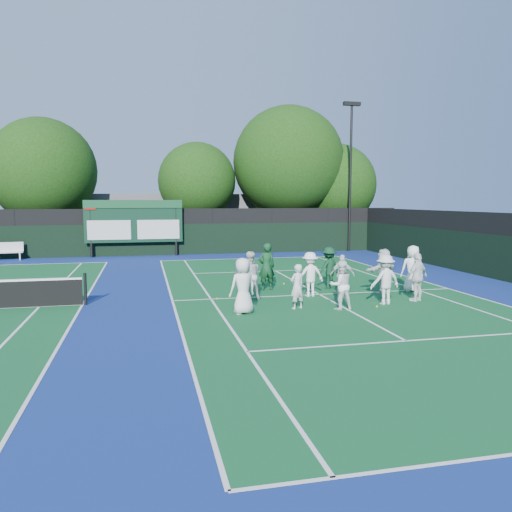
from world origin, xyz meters
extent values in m
plane|color=#183B10|center=(0.00, 0.00, 0.00)|extent=(120.00, 120.00, 0.00)
cube|color=navy|center=(-6.00, 1.00, 0.00)|extent=(34.00, 32.00, 0.01)
cube|color=#105026|center=(0.00, 1.00, 0.01)|extent=(10.97, 23.77, 0.00)
cube|color=silver|center=(0.00, 12.88, 0.01)|extent=(10.97, 0.08, 0.00)
cube|color=silver|center=(-5.49, 1.00, 0.01)|extent=(0.08, 23.77, 0.00)
cube|color=silver|center=(5.49, 1.00, 0.01)|extent=(0.08, 23.77, 0.00)
cube|color=silver|center=(-4.12, 1.00, 0.01)|extent=(0.08, 23.77, 0.00)
cube|color=silver|center=(4.12, 1.00, 0.01)|extent=(0.08, 23.77, 0.00)
cube|color=silver|center=(0.00, -5.40, 0.01)|extent=(8.23, 0.08, 0.00)
cube|color=silver|center=(0.00, 7.40, 0.01)|extent=(8.23, 0.08, 0.00)
cube|color=silver|center=(0.00, 1.00, 0.01)|extent=(0.08, 12.80, 0.00)
cube|color=silver|center=(-14.00, 12.88, 0.01)|extent=(10.97, 0.08, 0.00)
cube|color=silver|center=(-8.52, 1.00, 0.01)|extent=(0.08, 23.77, 0.00)
cube|color=silver|center=(-9.88, 1.00, 0.01)|extent=(0.08, 23.77, 0.00)
cube|color=black|center=(-6.00, 16.00, 1.00)|extent=(34.00, 0.08, 2.00)
cube|color=black|center=(-6.00, 16.00, 2.50)|extent=(34.00, 0.05, 1.00)
cylinder|color=black|center=(-9.60, 15.60, 1.75)|extent=(0.16, 0.16, 3.50)
cylinder|color=black|center=(-4.40, 15.60, 1.75)|extent=(0.16, 0.16, 3.50)
cube|color=black|center=(-7.00, 15.60, 2.20)|extent=(6.00, 0.15, 2.60)
cube|color=#134224|center=(-7.00, 15.50, 3.30)|extent=(6.00, 0.05, 0.50)
cube|color=silver|center=(-8.50, 15.50, 1.70)|extent=(2.60, 0.04, 1.20)
cube|color=silver|center=(-5.50, 15.50, 1.70)|extent=(2.60, 0.04, 1.20)
cube|color=maroon|center=(-9.60, 15.50, 3.20)|extent=(0.70, 0.04, 0.50)
cube|color=#5A5A60|center=(-2.00, 24.00, 2.00)|extent=(18.00, 6.00, 4.00)
cylinder|color=black|center=(7.50, 15.70, 5.00)|extent=(0.16, 0.16, 10.00)
cube|color=black|center=(7.50, 15.70, 10.00)|extent=(1.20, 0.30, 0.25)
cylinder|color=black|center=(-8.40, 1.00, 0.55)|extent=(0.10, 0.10, 1.10)
cube|color=silver|center=(-14.32, 15.30, 0.47)|extent=(1.72, 0.69, 0.07)
cube|color=silver|center=(-14.32, 15.47, 0.78)|extent=(1.66, 0.31, 0.56)
cube|color=silver|center=(-13.65, 15.30, 0.22)|extent=(0.12, 0.39, 0.44)
cylinder|color=black|center=(-12.91, 19.50, 1.42)|extent=(0.44, 0.44, 2.84)
sphere|color=black|center=(-12.91, 19.50, 5.48)|extent=(7.04, 7.04, 7.04)
sphere|color=black|center=(-12.31, 19.80, 4.78)|extent=(4.93, 4.93, 4.93)
cylinder|color=black|center=(-2.60, 19.50, 1.41)|extent=(0.44, 0.44, 2.82)
sphere|color=black|center=(-2.60, 19.50, 4.89)|extent=(5.52, 5.52, 5.52)
sphere|color=black|center=(-2.00, 19.80, 4.33)|extent=(3.86, 3.86, 3.86)
cylinder|color=black|center=(4.19, 19.50, 1.63)|extent=(0.44, 0.44, 3.25)
sphere|color=black|center=(4.19, 19.50, 6.34)|extent=(8.23, 8.23, 8.23)
sphere|color=black|center=(4.79, 19.80, 5.52)|extent=(5.76, 5.76, 5.76)
cylinder|color=black|center=(7.92, 19.50, 1.20)|extent=(0.44, 0.44, 2.39)
sphere|color=black|center=(7.92, 19.50, 4.70)|extent=(6.17, 6.17, 6.17)
sphere|color=black|center=(8.52, 19.80, 4.09)|extent=(4.32, 4.32, 4.32)
sphere|color=#BEDC19|center=(-3.89, 0.93, 0.03)|extent=(0.07, 0.07, 0.07)
sphere|color=#BEDC19|center=(0.18, 3.12, 0.03)|extent=(0.07, 0.07, 0.07)
sphere|color=#BEDC19|center=(2.70, 0.72, 0.03)|extent=(0.07, 0.07, 0.07)
sphere|color=#BEDC19|center=(-3.00, 1.58, 0.03)|extent=(0.07, 0.07, 0.07)
sphere|color=#BEDC19|center=(-0.68, 3.47, 0.03)|extent=(0.07, 0.07, 0.07)
sphere|color=#BEDC19|center=(1.10, -1.56, 0.03)|extent=(0.07, 0.07, 0.07)
imported|color=silver|center=(-3.44, -1.49, 0.89)|extent=(1.00, 0.80, 1.78)
imported|color=silver|center=(-1.56, -1.18, 0.74)|extent=(0.64, 0.54, 1.49)
imported|color=white|center=(-0.19, -1.54, 0.80)|extent=(0.80, 0.63, 1.61)
imported|color=silver|center=(1.59, -1.14, 0.86)|extent=(1.19, 0.80, 1.72)
imported|color=white|center=(2.95, -0.90, 0.86)|extent=(1.09, 0.80, 1.72)
imported|color=silver|center=(-2.74, 0.77, 0.87)|extent=(0.87, 0.69, 1.73)
imported|color=white|center=(-0.46, 0.77, 0.83)|extent=(1.12, 0.72, 1.65)
imported|color=white|center=(0.82, 0.76, 0.76)|extent=(0.97, 0.67, 1.53)
imported|color=silver|center=(2.52, 0.82, 0.86)|extent=(1.66, 1.11, 1.72)
imported|color=white|center=(3.71, 0.73, 0.91)|extent=(0.99, 0.76, 1.82)
imported|color=#103B1D|center=(-1.73, 2.30, 0.94)|extent=(0.72, 0.50, 1.88)
imported|color=#0E341D|center=(0.80, 2.13, 0.84)|extent=(1.24, 0.97, 1.69)
camera|label=1|loc=(-6.42, -16.56, 3.57)|focal=35.00mm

